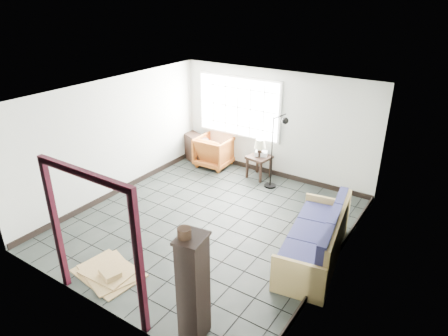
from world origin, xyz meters
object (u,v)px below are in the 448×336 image
Objects in this scene: side_table at (259,160)px; tall_shelf at (193,288)px; futon_sofa at (318,242)px; armchair at (215,150)px.

tall_shelf reaches higher than side_table.
futon_sofa is 1.46× the size of tall_shelf.
armchair is (-3.74, 2.33, 0.09)m from futon_sofa.
armchair is 1.50× the size of side_table.
futon_sofa is 2.62m from tall_shelf.
tall_shelf is (1.67, -4.80, 0.34)m from side_table.
tall_shelf reaches higher than armchair.
side_table is 0.37× the size of tall_shelf.
side_table is 5.09m from tall_shelf.
armchair is at bearing 113.17° from tall_shelf.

